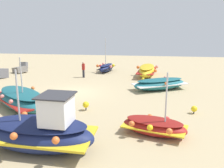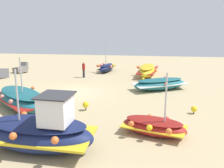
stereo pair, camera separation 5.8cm
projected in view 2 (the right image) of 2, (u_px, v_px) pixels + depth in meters
The scene contains 10 objects.
ground_plane at pixel (75, 93), 20.50m from camera, with size 50.27×50.27×0.00m, color tan.
fishing_boat_0 at pixel (147, 71), 26.83m from camera, with size 5.07×2.39×1.15m.
fishing_boat_1 at pixel (40, 131), 11.04m from camera, with size 2.80×5.22×3.68m.
fishing_boat_2 at pixel (21, 99), 16.61m from camera, with size 5.23×5.56×3.44m.
fishing_boat_3 at pixel (160, 84), 21.29m from camera, with size 3.78×5.02×0.95m.
fishing_boat_4 at pixel (106, 68), 29.37m from camera, with size 3.48×2.01×3.98m.
fishing_boat_5 at pixel (154, 126), 12.63m from camera, with size 2.32×3.56×3.28m.
person_walking at pixel (84, 68), 26.08m from camera, with size 0.32×0.32×1.66m.
mooring_buoy_0 at pixel (194, 109), 15.61m from camera, with size 0.39×0.39×0.50m.
mooring_buoy_1 at pixel (86, 105), 16.19m from camera, with size 0.41×0.41×0.60m.
Camera 2 is at (-19.15, -5.79, 5.48)m, focal length 40.11 mm.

